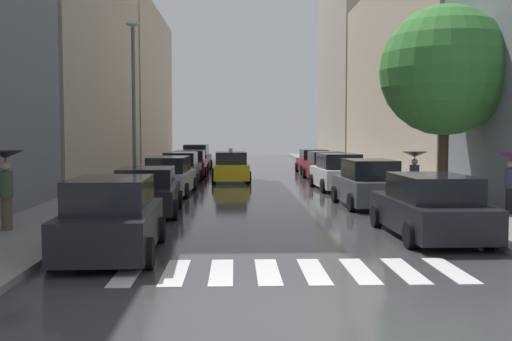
# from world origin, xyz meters

# --- Properties ---
(ground_plane) EXTENTS (28.00, 72.00, 0.04)m
(ground_plane) POSITION_xyz_m (0.00, 24.00, -0.02)
(ground_plane) COLOR #39393C
(sidewalk_left) EXTENTS (3.00, 72.00, 0.15)m
(sidewalk_left) POSITION_xyz_m (-6.50, 24.00, 0.07)
(sidewalk_left) COLOR gray
(sidewalk_left) RESTS_ON ground
(sidewalk_right) EXTENTS (3.00, 72.00, 0.15)m
(sidewalk_right) POSITION_xyz_m (6.50, 24.00, 0.07)
(sidewalk_right) COLOR gray
(sidewalk_right) RESTS_ON ground
(crosswalk_stripes) EXTENTS (6.75, 2.20, 0.01)m
(crosswalk_stripes) POSITION_xyz_m (0.00, 3.00, 0.01)
(crosswalk_stripes) COLOR silver
(crosswalk_stripes) RESTS_ON ground
(building_left_far) EXTENTS (6.00, 21.93, 13.66)m
(building_left_far) POSITION_xyz_m (-11.00, 46.96, 6.83)
(building_left_far) COLOR #B2A38C
(building_left_far) RESTS_ON ground
(building_right_mid) EXTENTS (6.00, 21.88, 12.19)m
(building_right_mid) POSITION_xyz_m (11.00, 29.05, 6.09)
(building_right_mid) COLOR #B2A38C
(building_right_mid) RESTS_ON ground
(building_right_far) EXTENTS (6.00, 16.54, 24.46)m
(building_right_far) POSITION_xyz_m (11.00, 48.90, 12.23)
(building_right_far) COLOR #9E9384
(building_right_far) RESTS_ON ground
(parked_car_left_nearest) EXTENTS (2.19, 4.40, 1.73)m
(parked_car_left_nearest) POSITION_xyz_m (-3.79, 4.65, 0.81)
(parked_car_left_nearest) COLOR black
(parked_car_left_nearest) RESTS_ON ground
(parked_car_left_second) EXTENTS (2.28, 4.22, 1.55)m
(parked_car_left_second) POSITION_xyz_m (-3.99, 11.23, 0.73)
(parked_car_left_second) COLOR black
(parked_car_left_second) RESTS_ON ground
(parked_car_left_third) EXTENTS (2.15, 4.78, 1.65)m
(parked_car_left_third) POSITION_xyz_m (-3.91, 17.35, 0.77)
(parked_car_left_third) COLOR #B2B7BF
(parked_car_left_third) RESTS_ON ground
(parked_car_left_fourth) EXTENTS (2.05, 4.63, 1.66)m
(parked_car_left_fourth) POSITION_xyz_m (-3.89, 22.72, 0.77)
(parked_car_left_fourth) COLOR #474C51
(parked_car_left_fourth) RESTS_ON ground
(parked_car_left_fifth) EXTENTS (2.16, 4.60, 1.58)m
(parked_car_left_fifth) POSITION_xyz_m (-3.84, 28.30, 0.75)
(parked_car_left_fifth) COLOR maroon
(parked_car_left_fifth) RESTS_ON ground
(parked_car_left_sixth) EXTENTS (2.12, 4.42, 1.81)m
(parked_car_left_sixth) POSITION_xyz_m (-3.80, 33.75, 0.84)
(parked_car_left_sixth) COLOR black
(parked_car_left_sixth) RESTS_ON ground
(parked_car_right_nearest) EXTENTS (2.22, 4.83, 1.63)m
(parked_car_right_nearest) POSITION_xyz_m (3.96, 6.73, 0.77)
(parked_car_right_nearest) COLOR black
(parked_car_right_nearest) RESTS_ON ground
(parked_car_right_second) EXTENTS (2.19, 4.11, 1.72)m
(parked_car_right_second) POSITION_xyz_m (3.76, 12.98, 0.80)
(parked_car_right_second) COLOR #474C51
(parked_car_right_second) RESTS_ON ground
(parked_car_right_third) EXTENTS (2.28, 4.45, 1.71)m
(parked_car_right_third) POSITION_xyz_m (3.72, 19.23, 0.80)
(parked_car_right_third) COLOR silver
(parked_car_right_third) RESTS_ON ground
(parked_car_right_fourth) EXTENTS (2.23, 4.23, 1.62)m
(parked_car_right_fourth) POSITION_xyz_m (3.94, 24.74, 0.76)
(parked_car_right_fourth) COLOR maroon
(parked_car_right_fourth) RESTS_ON ground
(parked_car_right_fifth) EXTENTS (2.06, 4.19, 1.56)m
(parked_car_right_fifth) POSITION_xyz_m (3.99, 30.06, 0.74)
(parked_car_right_fifth) COLOR maroon
(parked_car_right_fifth) RESTS_ON ground
(taxi_midroad) EXTENTS (2.20, 4.73, 1.81)m
(taxi_midroad) POSITION_xyz_m (-1.33, 24.26, 0.76)
(taxi_midroad) COLOR yellow
(taxi_midroad) RESTS_ON ground
(pedestrian_foreground) EXTENTS (1.08, 1.08, 1.93)m
(pedestrian_foreground) POSITION_xyz_m (7.60, 9.99, 1.59)
(pedestrian_foreground) COLOR black
(pedestrian_foreground) RESTS_ON sidewalk_right
(pedestrian_near_tree) EXTENTS (0.96, 0.96, 1.83)m
(pedestrian_near_tree) POSITION_xyz_m (5.61, 13.54, 1.47)
(pedestrian_near_tree) COLOR navy
(pedestrian_near_tree) RESTS_ON sidewalk_right
(pedestrian_by_kerb) EXTENTS (0.96, 0.96, 2.09)m
(pedestrian_by_kerb) POSITION_xyz_m (-7.06, 7.26, 1.64)
(pedestrian_by_kerb) COLOR brown
(pedestrian_by_kerb) RESTS_ON sidewalk_left
(street_tree_right) EXTENTS (4.78, 4.78, 7.21)m
(street_tree_right) POSITION_xyz_m (6.64, 13.42, 4.96)
(street_tree_right) COLOR #513823
(street_tree_right) RESTS_ON sidewalk_right
(lamp_post_left) EXTENTS (0.60, 0.28, 7.41)m
(lamp_post_left) POSITION_xyz_m (-5.55, 18.23, 4.39)
(lamp_post_left) COLOR #595B60
(lamp_post_left) RESTS_ON sidewalk_left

